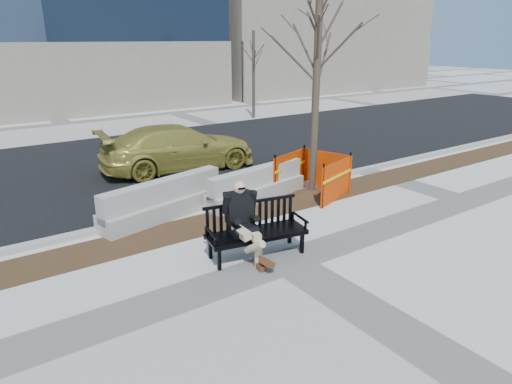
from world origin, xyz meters
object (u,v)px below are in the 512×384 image
Objects in this scene: bench at (257,255)px; jersey_barrier_right at (257,199)px; jersey_barrier_left at (165,217)px; seated_man at (242,257)px; sedan at (180,169)px; tree_fence at (312,195)px.

jersey_barrier_right is at bearing 65.93° from bench.
jersey_barrier_left reaches higher than jersey_barrier_right.
bench reaches higher than jersey_barrier_right.
seated_man is 0.31× the size of sedan.
tree_fence reaches higher than bench.
seated_man is at bearing -150.47° from tree_fence.
jersey_barrier_left is at bearing 155.19° from sedan.
sedan reaches higher than jersey_barrier_left.
tree_fence is 4.94m from sedan.
jersey_barrier_left is (-2.21, -3.74, 0.00)m from sedan.
jersey_barrier_left is (-4.12, 0.82, 0.00)m from tree_fence.
bench reaches higher than jersey_barrier_left.
bench is 3.40m from jersey_barrier_right.
tree_fence is at bearing 43.48° from bench.
tree_fence is at bearing -151.52° from sedan.
seated_man is at bearing 169.27° from bench.
sedan is at bearing 85.53° from seated_man.
tree_fence is at bearing -24.35° from jersey_barrier_left.
jersey_barrier_right is at bearing -168.33° from sedan.
jersey_barrier_right is (2.62, -0.24, 0.00)m from jersey_barrier_left.
tree_fence reaches higher than seated_man.
bench is 4.08m from tree_fence.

